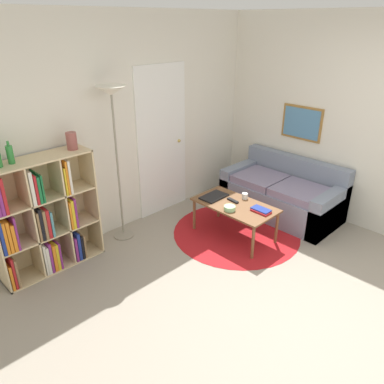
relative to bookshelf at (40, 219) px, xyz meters
name	(u,v)px	position (x,y,z in m)	size (l,w,h in m)	color
ground_plane	(313,326)	(1.27, -2.48, -0.60)	(14.00, 14.00, 0.00)	gray
wall_back	(126,127)	(1.29, 0.21, 0.69)	(7.08, 0.11, 2.60)	silver
wall_right	(313,117)	(3.33, -1.14, 0.70)	(0.08, 5.67, 2.60)	silver
rug	(236,232)	(2.03, -0.98, -0.60)	(1.60, 1.60, 0.01)	#B2191E
bookshelf	(40,219)	(0.00, 0.00, 0.00)	(1.07, 0.34, 1.25)	beige
floor_lamp	(113,109)	(0.97, -0.03, 1.00)	(0.33, 0.33, 1.84)	gray
couch	(284,194)	(2.94, -1.07, -0.33)	(0.81, 1.56, 0.75)	gray
coffee_table	(235,207)	(1.95, -1.00, -0.20)	(0.55, 1.01, 0.44)	brown
laptop	(214,196)	(1.91, -0.69, -0.15)	(0.35, 0.23, 0.02)	black
bowl	(230,208)	(1.78, -1.05, -0.13)	(0.14, 0.14, 0.05)	#9ED193
book_stack_on_table	(261,211)	(2.01, -1.34, -0.14)	(0.14, 0.23, 0.04)	#B21E23
cup	(245,196)	(2.16, -0.99, -0.12)	(0.07, 0.07, 0.07)	white
remote	(233,201)	(1.99, -0.93, -0.15)	(0.06, 0.17, 0.02)	black
bottle_right	(10,154)	(-0.15, 0.01, 0.74)	(0.06, 0.06, 0.22)	#2D8438
vase_on_shelf	(72,141)	(0.46, 0.00, 0.74)	(0.11, 0.11, 0.18)	#934C47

